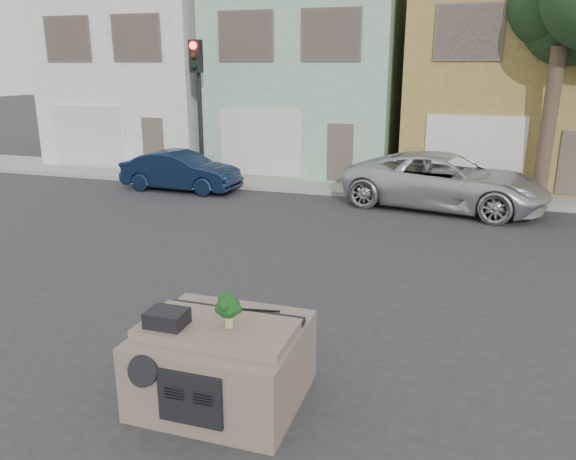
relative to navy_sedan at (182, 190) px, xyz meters
The scene contains 13 objects.
ground_plane 10.60m from the navy_sedan, 51.08° to the right, with size 120.00×120.00×0.00m, color #303033.
sidewalk 7.03m from the navy_sedan, 18.67° to the left, with size 40.00×3.00×0.15m, color gray.
townhouse_white 8.49m from the navy_sedan, 124.77° to the left, with size 7.20×8.20×7.55m, color silver.
townhouse_mint 7.96m from the navy_sedan, 63.17° to the left, with size 7.20×8.20×7.55m, color #8FBC9D.
townhouse_tan 12.92m from the navy_sedan, 30.38° to the left, with size 7.20×8.20×7.55m, color olive.
navy_sedan is the anchor object (origin of this frame).
silver_pickup 8.84m from the navy_sedan, ahead, with size 2.76×5.99×1.66m, color silver.
traffic_signal 2.84m from the navy_sedan, 82.66° to the left, with size 0.40×0.40×5.10m, color black.
tree_near 12.51m from the navy_sedan, ahead, with size 4.40×4.00×8.50m, color #1D3A1D.
car_dashboard 13.09m from the navy_sedan, 59.37° to the right, with size 2.00×1.80×1.12m, color #756353.
instrument_hump 13.15m from the navy_sedan, 62.33° to the right, with size 0.48×0.38×0.20m, color black.
wiper_arm 12.95m from the navy_sedan, 57.44° to the right, with size 0.70×0.03×0.02m, color black.
broccoli 13.36m from the navy_sedan, 59.10° to the right, with size 0.35×0.35×0.42m, color #0F3710.
Camera 1 is at (2.78, -8.90, 4.21)m, focal length 35.00 mm.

